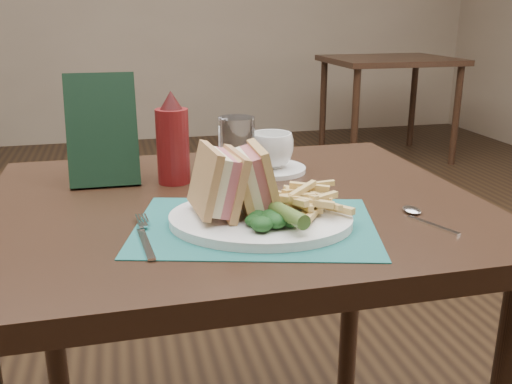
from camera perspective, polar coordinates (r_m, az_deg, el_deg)
floor at (r=1.85m, az=-5.27°, el=-18.18°), size 7.00×7.00×0.00m
wall_back at (r=5.11m, az=-11.31°, el=5.19°), size 6.00×0.00×6.00m
table_main at (r=1.23m, az=-2.06°, el=-17.44°), size 0.90×0.75×0.75m
table_bg_right at (r=4.44m, az=12.93°, el=8.15°), size 0.90×0.75×0.75m
placemat at (r=0.93m, az=-0.09°, el=-3.41°), size 0.45×0.37×0.00m
plate at (r=0.93m, az=0.44°, el=-2.74°), size 0.36×0.32×0.01m
sandwich_half_a at (r=0.91m, az=-5.12°, el=0.95°), size 0.09×0.12×0.11m
sandwich_half_b at (r=0.93m, az=-1.68°, el=1.24°), size 0.08×0.11×0.11m
kale_garnish at (r=0.88m, az=1.61°, el=-2.66°), size 0.11×0.08×0.03m
pickle_spear at (r=0.88m, az=2.72°, el=-1.99°), size 0.05×0.12×0.03m
fries_pile at (r=0.95m, az=4.81°, el=-0.29°), size 0.18×0.20×0.05m
fork at (r=0.89m, az=-11.10°, el=-4.11°), size 0.05×0.17×0.01m
spoon at (r=0.99m, az=16.55°, el=-2.52°), size 0.09×0.15×0.01m
saucer at (r=1.24m, az=1.53°, el=2.30°), size 0.20×0.20×0.01m
coffee_cup at (r=1.23m, az=1.54°, el=4.21°), size 0.13×0.13×0.08m
drinking_glass at (r=1.17m, az=-1.96°, el=4.33°), size 0.08×0.08×0.13m
ketchup_bottle at (r=1.15m, az=-8.34°, el=5.41°), size 0.09×0.09×0.19m
check_presenter at (r=1.17m, az=-15.13°, el=6.00°), size 0.14×0.09×0.22m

